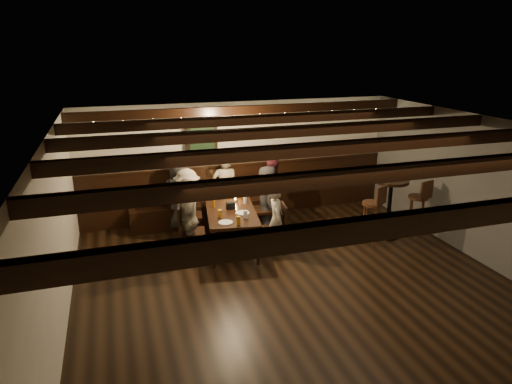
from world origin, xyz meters
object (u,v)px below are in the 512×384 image
object	(u,v)px
high_top_table	(390,200)
person_right_far	(276,220)
chair_left_far	(191,242)
person_left_near	(188,204)
dining_table	(230,211)
chair_left_near	(190,223)
chair_right_near	(266,218)
bar_stool_right	(416,215)
person_bench_left	(180,195)
bar_stool_left	(371,222)
chair_right_far	(274,238)
person_right_near	(267,200)
person_bench_centre	(225,189)
person_left_far	(188,219)
person_bench_right	(271,191)

from	to	relation	value
high_top_table	person_right_far	bearing A→B (deg)	-179.49
chair_left_far	person_left_near	bearing A→B (deg)	-178.10
dining_table	chair_left_near	world-z (taller)	chair_left_near
chair_left_near	chair_right_near	size ratio (longest dim) A/B	0.91
chair_left_far	bar_stool_right	size ratio (longest dim) A/B	0.84
person_bench_left	high_top_table	bearing A→B (deg)	165.74
dining_table	bar_stool_left	bearing A→B (deg)	-8.24
chair_right_far	bar_stool_left	bearing A→B (deg)	-87.26
person_bench_left	dining_table	bearing A→B (deg)	135.00
chair_left_near	chair_right_near	world-z (taller)	chair_right_near
person_right_far	chair_right_far	bearing A→B (deg)	90.00
person_right_near	high_top_table	world-z (taller)	person_right_near
person_bench_centre	person_left_far	world-z (taller)	person_bench_centre
chair_left_far	person_bench_centre	xyz separation A→B (m)	(0.94, 1.37, 0.42)
person_left_near	chair_right_near	bearing A→B (deg)	90.00
person_left_far	high_top_table	bearing A→B (deg)	95.60
dining_table	high_top_table	world-z (taller)	high_top_table
dining_table	high_top_table	size ratio (longest dim) A/B	1.77
person_right_far	high_top_table	distance (m)	2.26
person_left_near	bar_stool_right	world-z (taller)	person_left_near
person_bench_right	person_left_far	world-z (taller)	person_left_far
person_bench_right	high_top_table	size ratio (longest dim) A/B	1.22
person_right_far	bar_stool_left	bearing A→B (deg)	-87.21
chair_right_far	bar_stool_right	world-z (taller)	bar_stool_right
person_bench_centre	bar_stool_left	world-z (taller)	person_bench_centre
person_left_far	bar_stool_right	bearing A→B (deg)	93.88
chair_right_near	person_left_near	xyz separation A→B (m)	(-1.45, 0.23, 0.37)
chair_right_far	person_bench_centre	bearing A→B (deg)	25.59
person_right_near	bar_stool_left	bearing A→B (deg)	-114.76
person_bench_right	person_right_far	xyz separation A→B (m)	(-0.36, -1.31, -0.08)
dining_table	bar_stool_left	distance (m)	2.55
dining_table	person_bench_right	xyz separation A→B (m)	(1.03, 0.75, 0.04)
person_left_near	person_bench_centre	bearing A→B (deg)	128.66
person_bench_right	chair_left_near	bearing A→B (deg)	15.54
person_left_far	bar_stool_left	world-z (taller)	person_left_far
person_bench_centre	bar_stool_right	world-z (taller)	person_bench_centre
chair_left_far	person_bench_right	bearing A→B (deg)	129.80
person_bench_right	person_right_near	distance (m)	0.47
person_bench_centre	person_left_near	bearing A→B (deg)	38.66
dining_table	person_bench_left	bearing A→B (deg)	135.00
chair_left_far	bar_stool_left	world-z (taller)	bar_stool_left
chair_right_near	chair_right_far	distance (m)	0.90
dining_table	bar_stool_right	distance (m)	3.50
chair_left_far	person_bench_left	bearing A→B (deg)	-172.41
dining_table	bar_stool_right	bearing A→B (deg)	-2.65
chair_left_far	person_bench_right	size ratio (longest dim) A/B	0.70
person_bench_right	high_top_table	distance (m)	2.30
chair_left_far	person_bench_left	distance (m)	1.42
dining_table	person_left_near	distance (m)	0.87
person_right_near	person_right_far	world-z (taller)	person_right_near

